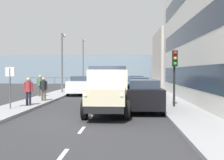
{
  "coord_description": "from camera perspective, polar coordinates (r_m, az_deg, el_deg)",
  "views": [
    {
      "loc": [
        -1.65,
        11.42,
        2.18
      ],
      "look_at": [
        -0.3,
        -12.44,
        1.36
      ],
      "focal_mm": 41.04,
      "sensor_mm": 36.0,
      "label": 1
    }
  ],
  "objects": [
    {
      "name": "pedestrian_couple_a",
      "position": [
        21.5,
        -15.72,
        -0.81
      ],
      "size": [
        0.53,
        0.34,
        1.72
      ],
      "color": "#4C473D",
      "rests_on": "sidewalk_right"
    },
    {
      "name": "sea_horizon",
      "position": [
        44.56,
        1.12,
        2.38
      ],
      "size": [
        80.0,
        0.8,
        5.0
      ],
      "primitive_type": "cube",
      "color": "gray",
      "rests_on": "ground_plane"
    },
    {
      "name": "ground_plane",
      "position": [
        21.87,
        -1.11,
        -3.75
      ],
      "size": [
        80.0,
        80.0,
        0.0
      ],
      "primitive_type": "plane",
      "color": "#2D2D30"
    },
    {
      "name": "traffic_light_near",
      "position": [
        14.96,
        13.79,
        3.04
      ],
      "size": [
        0.28,
        0.41,
        3.2
      ],
      "color": "black",
      "rests_on": "sidewalk_left"
    },
    {
      "name": "car_teal_kerbside_1",
      "position": [
        19.77,
        5.88,
        -1.76
      ],
      "size": [
        1.76,
        4.35,
        1.72
      ],
      "color": "#1E6670",
      "rests_on": "ground_plane"
    },
    {
      "name": "pedestrian_in_dark_coat",
      "position": [
        15.93,
        -18.13,
        -1.93
      ],
      "size": [
        0.53,
        0.34,
        1.66
      ],
      "color": "black",
      "rests_on": "sidewalk_right"
    },
    {
      "name": "sidewalk_right",
      "position": [
        22.69,
        -12.86,
        -3.4
      ],
      "size": [
        2.22,
        39.65,
        0.15
      ],
      "primitive_type": "cube",
      "color": "gray",
      "rests_on": "ground_plane"
    },
    {
      "name": "lamp_post_promenade",
      "position": [
        25.32,
        -10.98,
        5.14
      ],
      "size": [
        0.32,
        1.14,
        5.7
      ],
      "color": "#59595B",
      "rests_on": "sidewalk_right"
    },
    {
      "name": "road_centreline_markings",
      "position": [
        21.36,
        -1.22,
        -3.88
      ],
      "size": [
        0.12,
        35.4,
        0.01
      ],
      "color": "silver",
      "rests_on": "ground_plane"
    },
    {
      "name": "street_sign",
      "position": [
        14.88,
        -21.77,
        -0.08
      ],
      "size": [
        0.5,
        0.07,
        2.25
      ],
      "color": "#4C4C4C",
      "rests_on": "sidewalk_right"
    },
    {
      "name": "truck_vintage_cream",
      "position": [
        12.75,
        -0.9,
        -2.54
      ],
      "size": [
        2.17,
        5.64,
        2.43
      ],
      "color": "black",
      "rests_on": "ground_plane"
    },
    {
      "name": "building_far_block",
      "position": [
        36.45,
        15.45,
        4.36
      ],
      "size": [
        7.21,
        10.6,
        7.5
      ],
      "color": "beige",
      "rests_on": "ground_plane"
    },
    {
      "name": "pedestrian_strolling",
      "position": [
        18.18,
        -15.02,
        -1.54
      ],
      "size": [
        0.53,
        0.34,
        1.6
      ],
      "color": "#4C473D",
      "rests_on": "sidewalk_right"
    },
    {
      "name": "sidewalk_left",
      "position": [
        22.0,
        11.01,
        -3.55
      ],
      "size": [
        2.22,
        39.65,
        0.15
      ],
      "primitive_type": "cube",
      "color": "gray",
      "rests_on": "ground_plane"
    },
    {
      "name": "lamp_post_far",
      "position": [
        36.82,
        -6.41,
        4.9
      ],
      "size": [
        0.32,
        1.14,
        6.6
      ],
      "color": "#59595B",
      "rests_on": "sidewalk_right"
    },
    {
      "name": "car_navy_kerbside_2",
      "position": [
        25.79,
        5.27,
        -0.89
      ],
      "size": [
        1.81,
        4.55,
        1.72
      ],
      "color": "navy",
      "rests_on": "ground_plane"
    },
    {
      "name": "car_black_kerbside_near",
      "position": [
        14.05,
        6.97,
        -3.29
      ],
      "size": [
        1.92,
        4.21,
        1.72
      ],
      "color": "black",
      "rests_on": "ground_plane"
    },
    {
      "name": "seawall_railing",
      "position": [
        40.98,
        0.93,
        0.2
      ],
      "size": [
        28.08,
        0.08,
        1.2
      ],
      "color": "#4C5156",
      "rests_on": "ground_plane"
    },
    {
      "name": "car_white_oppositeside_0",
      "position": [
        23.75,
        -7.0,
        -1.14
      ],
      "size": [
        1.9,
        4.34,
        1.72
      ],
      "color": "white",
      "rests_on": "ground_plane"
    }
  ]
}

